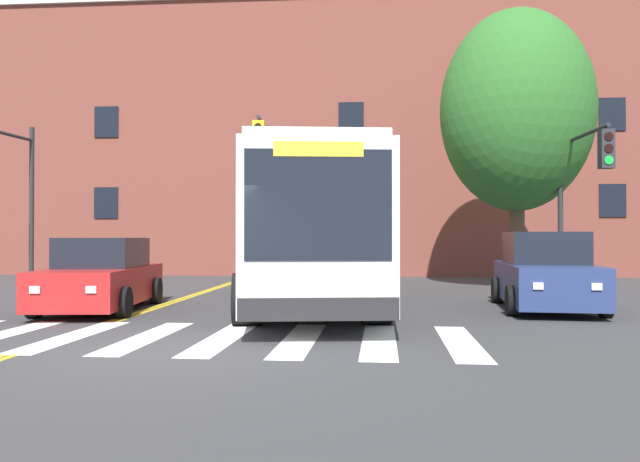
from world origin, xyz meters
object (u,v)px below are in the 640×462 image
traffic_light_far_corner (7,177)px  street_tree_curbside_large (516,111)px  car_red_near_lane (102,277)px  traffic_light_near_corner (579,178)px  car_navy_far_lane (545,274)px  traffic_light_overhead (264,173)px  city_bus (306,230)px

traffic_light_far_corner → street_tree_curbside_large: bearing=6.3°
car_red_near_lane → traffic_light_far_corner: size_ratio=0.89×
street_tree_curbside_large → traffic_light_near_corner: bearing=-65.5°
car_navy_far_lane → traffic_light_overhead: 9.36m
car_red_near_lane → car_navy_far_lane: car_navy_far_lane is taller
city_bus → traffic_light_near_corner: 8.14m
city_bus → traffic_light_overhead: traffic_light_overhead is taller
traffic_light_near_corner → traffic_light_overhead: size_ratio=0.92×
traffic_light_far_corner → traffic_light_overhead: (8.14, 0.82, 0.14)m
traffic_light_near_corner → city_bus: bearing=-160.6°
traffic_light_overhead → car_red_near_lane: bearing=-116.2°
city_bus → car_navy_far_lane: 5.83m
street_tree_curbside_large → city_bus: bearing=-141.1°
traffic_light_overhead → street_tree_curbside_large: street_tree_curbside_large is taller
city_bus → street_tree_curbside_large: street_tree_curbside_large is taller
car_navy_far_lane → traffic_light_overhead: (-7.47, 4.82, 2.94)m
car_navy_far_lane → street_tree_curbside_large: size_ratio=0.50×
city_bus → traffic_light_overhead: bearing=112.8°
city_bus → car_navy_far_lane: bearing=-6.3°
city_bus → car_navy_far_lane: size_ratio=2.65×
car_navy_far_lane → traffic_light_near_corner: (1.84, 3.28, 2.55)m
city_bus → car_red_near_lane: (-4.60, -1.56, -1.10)m
traffic_light_far_corner → traffic_light_overhead: traffic_light_overhead is taller
city_bus → traffic_light_overhead: (-1.77, 4.19, 1.90)m
traffic_light_near_corner → traffic_light_overhead: bearing=170.6°
city_bus → traffic_light_overhead: size_ratio=2.17×
city_bus → traffic_light_far_corner: (-9.91, 3.37, 1.76)m
traffic_light_near_corner → car_navy_far_lane: bearing=-119.3°
car_red_near_lane → traffic_light_far_corner: bearing=137.1°
city_bus → car_navy_far_lane: city_bus is taller
traffic_light_overhead → city_bus: bearing=-67.2°
traffic_light_near_corner → street_tree_curbside_large: 3.70m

